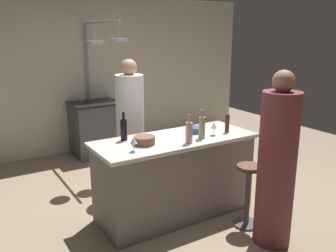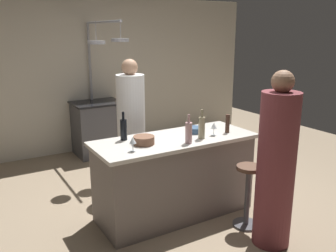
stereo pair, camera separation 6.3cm
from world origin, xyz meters
name	(u,v)px [view 1 (the left image)]	position (x,y,z in m)	size (l,w,h in m)	color
ground_plane	(175,213)	(0.00, 0.00, 0.00)	(9.00, 9.00, 0.00)	gray
back_wall	(85,75)	(0.00, 2.85, 1.30)	(6.40, 0.16, 2.60)	beige
kitchen_island	(175,176)	(0.00, 0.00, 0.45)	(1.80, 0.72, 0.90)	slate
stove_range	(96,128)	(0.00, 2.45, 0.45)	(0.80, 0.64, 0.89)	#47474C
chef	(131,130)	(-0.10, 0.92, 0.79)	(0.36, 0.36, 1.69)	white
bar_stool_right	(248,193)	(0.51, -0.62, 0.38)	(0.28, 0.28, 0.68)	#4C4C51
guest_right	(277,167)	(0.51, -0.98, 0.79)	(0.36, 0.36, 1.69)	brown
overhead_pot_rack	(98,59)	(-0.06, 2.04, 1.62)	(0.59, 1.38, 2.17)	gray
pepper_mill	(227,123)	(0.63, -0.12, 1.01)	(0.05, 0.05, 0.21)	#382319
wine_bottle_rose	(189,132)	(0.02, -0.23, 1.02)	(0.07, 0.07, 0.30)	#B78C8E
wine_bottle_dark	(124,129)	(-0.51, 0.22, 1.02)	(0.07, 0.07, 0.31)	black
wine_bottle_white	(202,127)	(0.24, -0.16, 1.02)	(0.07, 0.07, 0.32)	gray
wine_glass_by_chef	(214,126)	(0.42, -0.14, 1.01)	(0.07, 0.07, 0.15)	silver
wine_glass_near_right_guest	(134,141)	(-0.59, -0.18, 1.01)	(0.07, 0.07, 0.15)	silver
mixing_bowl_blue	(194,130)	(0.30, 0.07, 0.93)	(0.18, 0.18, 0.07)	#334C6B
mixing_bowl_wooden	(144,140)	(-0.39, -0.03, 0.94)	(0.22, 0.22, 0.08)	brown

